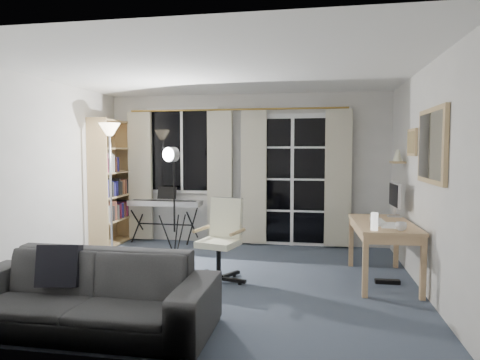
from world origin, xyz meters
name	(u,v)px	position (x,y,z in m)	size (l,w,h in m)	color
floor	(218,280)	(0.00, 0.00, -0.01)	(4.50, 4.00, 0.02)	#3D4A59
window	(182,151)	(-1.05, 1.97, 1.50)	(1.20, 0.08, 1.40)	white
french_door	(292,181)	(0.75, 1.97, 1.03)	(1.32, 0.09, 2.11)	white
curtains	(236,176)	(-0.14, 1.88, 1.09)	(3.60, 0.07, 2.13)	gold
bookshelf	(109,186)	(-2.13, 1.51, 0.95)	(0.33, 0.93, 1.99)	tan
torchiere_lamp	(110,149)	(-1.78, 0.89, 1.52)	(0.39, 0.39, 1.89)	#B2B2B7
keyboard_piano	(165,204)	(-1.26, 1.70, 0.65)	(1.19, 0.59, 0.85)	black
studio_light	(172,167)	(-0.86, 0.88, 1.27)	(0.36, 0.37, 1.59)	black
office_chair	(223,232)	(0.05, 0.02, 0.56)	(0.66, 0.65, 0.95)	black
desk	(383,230)	(1.88, 0.27, 0.60)	(0.69, 1.30, 0.68)	tan
monitor	(395,196)	(2.08, 0.72, 0.94)	(0.17, 0.49, 0.43)	silver
desk_clutter	(381,239)	(1.83, 0.05, 0.54)	(0.39, 0.78, 0.86)	white
mug	(401,225)	(1.98, -0.23, 0.74)	(0.11, 0.09, 0.11)	silver
wall_mirror	(432,146)	(2.22, -0.35, 1.55)	(0.04, 0.94, 0.74)	tan
framed_print	(412,142)	(2.23, 0.55, 1.60)	(0.03, 0.42, 0.32)	tan
wall_shelf	(398,158)	(2.16, 1.05, 1.41)	(0.16, 0.30, 0.18)	tan
sofa	(85,279)	(-0.79, -1.55, 0.42)	(2.16, 0.64, 0.84)	#2B2C2E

